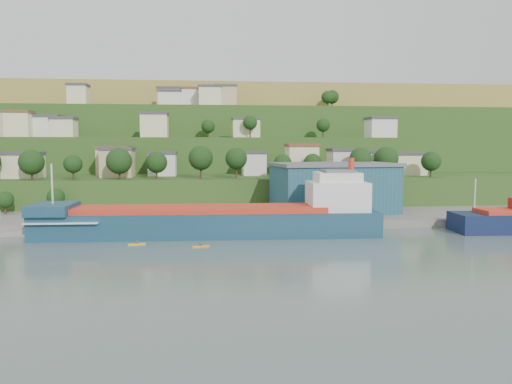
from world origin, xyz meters
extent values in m
plane|color=#4B5B58|center=(0.00, 0.00, 0.00)|extent=(500.00, 500.00, 0.00)
cube|color=slate|center=(20.00, 28.00, 0.00)|extent=(220.00, 26.00, 4.00)
cube|color=#284719|center=(0.00, 56.00, 0.00)|extent=(260.00, 32.00, 20.00)
cube|color=#284719|center=(0.00, 86.00, 0.00)|extent=(280.00, 32.00, 44.00)
cube|color=#284719|center=(0.00, 116.00, 0.00)|extent=(300.00, 32.00, 70.00)
cube|color=olive|center=(0.00, 190.00, 0.00)|extent=(360.00, 120.00, 96.00)
cube|color=beige|center=(-49.41, 52.42, 13.32)|extent=(9.96, 7.43, 6.65)
cube|color=#3F3F44|center=(-49.41, 52.42, 17.10)|extent=(10.56, 8.03, 0.90)
cube|color=tan|center=(-25.74, 61.20, 14.09)|extent=(9.51, 7.84, 8.18)
cube|color=brown|center=(-25.74, 61.20, 18.63)|extent=(10.11, 8.44, 0.90)
cube|color=tan|center=(-23.61, 55.07, 13.95)|extent=(9.08, 8.77, 7.91)
cube|color=#3F3F44|center=(-23.61, 55.07, 18.36)|extent=(9.68, 9.37, 0.90)
cube|color=silver|center=(-10.97, 60.40, 13.30)|extent=(8.23, 7.97, 6.60)
cube|color=#3F3F44|center=(-10.97, 60.40, 17.05)|extent=(8.83, 8.57, 0.90)
cube|color=silver|center=(17.39, 60.70, 13.36)|extent=(7.08, 8.76, 6.71)
cube|color=#3F3F44|center=(17.39, 60.70, 17.16)|extent=(7.68, 9.36, 0.90)
cube|color=beige|center=(30.95, 51.99, 14.46)|extent=(8.81, 8.49, 8.92)
cube|color=brown|center=(30.95, 51.99, 19.37)|extent=(9.41, 9.09, 0.90)
cube|color=silver|center=(44.32, 51.71, 13.77)|extent=(9.57, 7.90, 7.54)
cube|color=#3F3F44|center=(44.32, 51.71, 17.99)|extent=(10.17, 8.50, 0.90)
cube|color=beige|center=(53.96, 54.29, 13.46)|extent=(9.33, 8.36, 6.92)
cube|color=#3F3F44|center=(53.96, 54.29, 17.37)|extent=(9.93, 8.96, 0.90)
cube|color=beige|center=(65.80, 56.52, 13.15)|extent=(9.80, 8.14, 6.29)
cube|color=#3F3F44|center=(65.80, 56.52, 16.74)|extent=(10.40, 8.74, 0.90)
cube|color=tan|center=(-66.43, 87.08, 26.27)|extent=(7.98, 8.39, 8.53)
cube|color=#3F3F44|center=(-66.43, 87.08, 30.98)|extent=(8.58, 8.99, 0.90)
cube|color=beige|center=(-59.74, 80.09, 26.05)|extent=(7.84, 7.28, 8.09)
cube|color=brown|center=(-59.74, 80.09, 30.54)|extent=(8.44, 7.88, 0.90)
cube|color=silver|center=(-52.41, 85.50, 25.47)|extent=(9.27, 8.86, 6.93)
cube|color=#3F3F44|center=(-52.41, 85.50, 29.38)|extent=(9.87, 9.46, 0.90)
cube|color=beige|center=(-46.34, 83.97, 25.11)|extent=(7.64, 7.44, 6.22)
cube|color=#3F3F44|center=(-46.34, 83.97, 28.67)|extent=(8.24, 8.04, 0.90)
cube|color=beige|center=(-15.57, 84.48, 26.03)|extent=(9.18, 7.99, 8.07)
cube|color=#3F3F44|center=(-15.57, 84.48, 30.52)|extent=(9.78, 8.59, 0.90)
cube|color=beige|center=(16.88, 84.66, 25.22)|extent=(9.51, 7.33, 6.44)
cube|color=#3F3F44|center=(16.88, 84.66, 28.89)|extent=(10.11, 7.93, 0.90)
cube|color=silver|center=(65.79, 81.66, 25.35)|extent=(9.37, 8.68, 6.70)
cube|color=#3F3F44|center=(65.79, 81.66, 29.15)|extent=(9.97, 9.28, 0.90)
cube|color=beige|center=(-47.94, 111.80, 38.90)|extent=(7.42, 7.24, 7.80)
cube|color=#3F3F44|center=(-47.94, 111.80, 43.25)|extent=(8.02, 7.84, 0.90)
cube|color=beige|center=(-12.69, 117.59, 38.78)|extent=(9.37, 7.24, 7.57)
cube|color=#3F3F44|center=(-12.69, 117.59, 43.02)|extent=(9.97, 7.84, 0.90)
cube|color=silver|center=(-12.24, 116.75, 38.14)|extent=(9.28, 7.44, 6.28)
cube|color=#3F3F44|center=(-12.24, 116.75, 41.73)|extent=(9.88, 8.04, 0.90)
cube|color=silver|center=(-3.72, 118.80, 38.85)|extent=(8.08, 7.17, 7.70)
cube|color=brown|center=(-3.72, 118.80, 43.15)|extent=(8.68, 7.77, 0.90)
cube|color=beige|center=(4.28, 110.25, 38.81)|extent=(8.92, 7.81, 7.62)
cube|color=#3F3F44|center=(4.28, 110.25, 43.07)|extent=(9.52, 8.41, 0.90)
cube|color=tan|center=(10.82, 116.88, 39.37)|extent=(9.13, 7.00, 8.74)
cube|color=#3F3F44|center=(10.82, 116.88, 44.19)|extent=(9.73, 7.60, 0.90)
cube|color=tan|center=(11.10, 120.46, 39.27)|extent=(7.96, 8.37, 8.54)
cube|color=#3F3F44|center=(11.10, 120.46, 43.99)|extent=(8.56, 8.97, 0.90)
cylinder|color=#382619|center=(-44.45, 44.16, 11.47)|extent=(0.50, 0.50, 2.93)
sphere|color=black|center=(-44.45, 44.16, 14.79)|extent=(6.75, 6.75, 6.75)
cylinder|color=#382619|center=(-33.40, 43.26, 11.47)|extent=(0.50, 0.50, 2.95)
sphere|color=black|center=(-33.40, 43.26, 14.31)|extent=(4.96, 4.96, 4.96)
cylinder|color=#382619|center=(-21.34, 44.02, 11.53)|extent=(0.50, 0.50, 3.07)
sphere|color=black|center=(-21.34, 44.02, 15.02)|extent=(7.10, 7.10, 7.10)
cylinder|color=#382619|center=(-11.38, 45.68, 11.47)|extent=(0.50, 0.50, 2.95)
sphere|color=black|center=(-11.38, 45.68, 14.59)|extent=(5.98, 5.98, 5.98)
cylinder|color=#382619|center=(0.89, 45.10, 11.95)|extent=(0.50, 0.50, 3.91)
sphere|color=black|center=(0.89, 45.10, 15.78)|extent=(6.82, 6.82, 6.82)
cylinder|color=#382619|center=(10.85, 44.61, 11.98)|extent=(0.50, 0.50, 3.96)
sphere|color=black|center=(10.85, 44.61, 15.64)|extent=(6.12, 6.12, 6.12)
cylinder|color=#382619|center=(24.10, 44.93, 11.44)|extent=(0.50, 0.50, 2.89)
sphere|color=black|center=(24.10, 44.93, 14.29)|extent=(5.13, 5.13, 5.13)
cylinder|color=#382619|center=(32.94, 45.51, 11.46)|extent=(0.50, 0.50, 2.91)
sphere|color=black|center=(32.94, 45.51, 14.35)|extent=(5.23, 5.23, 5.23)
cylinder|color=#382619|center=(46.02, 42.37, 11.93)|extent=(0.50, 0.50, 3.86)
sphere|color=black|center=(46.02, 42.37, 15.58)|extent=(6.25, 6.25, 6.25)
cylinder|color=#382619|center=(54.81, 45.68, 11.72)|extent=(0.50, 0.50, 3.43)
sphere|color=black|center=(54.81, 45.68, 15.39)|extent=(7.11, 7.11, 7.11)
cylinder|color=#382619|center=(68.14, 44.89, 11.55)|extent=(0.50, 0.50, 3.10)
sphere|color=black|center=(68.14, 44.89, 14.68)|extent=(5.75, 5.75, 5.75)
cylinder|color=#382619|center=(46.79, 91.25, 23.79)|extent=(0.50, 0.50, 3.58)
sphere|color=black|center=(46.79, 91.25, 26.98)|extent=(5.09, 5.09, 5.09)
cylinder|color=#382619|center=(58.18, 122.85, 37.02)|extent=(0.50, 0.50, 4.04)
sphere|color=black|center=(58.18, 122.85, 40.70)|extent=(6.04, 6.04, 6.04)
cylinder|color=#382619|center=(54.97, 117.86, 36.79)|extent=(0.50, 0.50, 3.58)
sphere|color=black|center=(54.97, 117.86, 40.08)|extent=(5.47, 5.47, 5.47)
cylinder|color=#382619|center=(1.79, 117.18, 36.65)|extent=(0.50, 0.50, 3.29)
sphere|color=black|center=(1.79, 117.18, 39.97)|extent=(6.11, 6.11, 6.11)
cylinder|color=#382619|center=(3.34, 92.67, 23.52)|extent=(0.50, 0.50, 3.03)
sphere|color=black|center=(3.34, 92.67, 26.41)|extent=(5.02, 5.02, 5.02)
cylinder|color=#382619|center=(17.78, 78.32, 23.93)|extent=(0.50, 0.50, 3.86)
sphere|color=black|center=(17.78, 78.32, 27.23)|extent=(4.96, 4.96, 4.96)
cylinder|color=#382619|center=(-46.92, 114.08, 36.56)|extent=(0.50, 0.50, 3.12)
sphere|color=black|center=(-46.92, 114.08, 39.56)|extent=(5.23, 5.23, 5.23)
cylinder|color=#382619|center=(-48.92, 85.39, 23.45)|extent=(0.50, 0.50, 2.91)
sphere|color=black|center=(-48.92, 85.39, 26.20)|extent=(4.68, 4.68, 4.68)
cube|color=#123545|center=(2.81, 10.38, 1.55)|extent=(72.80, 13.89, 7.25)
cube|color=red|center=(0.74, 10.38, 5.80)|extent=(54.11, 11.18, 1.24)
cube|color=#123545|center=(-29.28, 10.38, 6.21)|extent=(8.67, 11.67, 2.07)
cube|color=silver|center=(30.75, 10.38, 8.28)|extent=(12.77, 10.77, 6.21)
cube|color=silver|center=(30.75, 10.38, 12.42)|extent=(9.60, 8.60, 2.07)
cube|color=#595B5E|center=(30.75, 10.38, 13.77)|extent=(6.42, 6.42, 0.62)
cylinder|color=red|center=(33.86, 10.38, 15.01)|extent=(1.28, 1.28, 3.11)
cylinder|color=silver|center=(-29.28, 10.38, 11.39)|extent=(0.39, 0.39, 8.28)
cube|color=silver|center=(-26.18, 10.38, 3.93)|extent=(14.89, 12.19, 0.26)
cylinder|color=silver|center=(60.96, 7.68, 8.75)|extent=(0.31, 0.31, 6.45)
cube|color=#1E505B|center=(35.36, 31.00, 8.00)|extent=(32.00, 21.58, 12.00)
cube|color=#595B5E|center=(35.36, 31.00, 14.40)|extent=(33.12, 22.70, 0.80)
cube|color=silver|center=(-39.92, 16.49, 1.58)|extent=(3.81, 1.44, 0.76)
cube|color=orange|center=(1.12, -1.47, 0.12)|extent=(3.30, 1.22, 0.24)
sphere|color=#3F3F44|center=(1.12, -1.47, 0.53)|extent=(0.57, 0.57, 0.57)
cube|color=yellow|center=(-11.28, 1.91, 0.12)|extent=(3.38, 1.24, 0.25)
sphere|color=#3F3F44|center=(-11.28, 1.91, 0.54)|extent=(0.58, 0.58, 0.58)
camera|label=1|loc=(2.17, -95.60, 19.18)|focal=35.00mm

